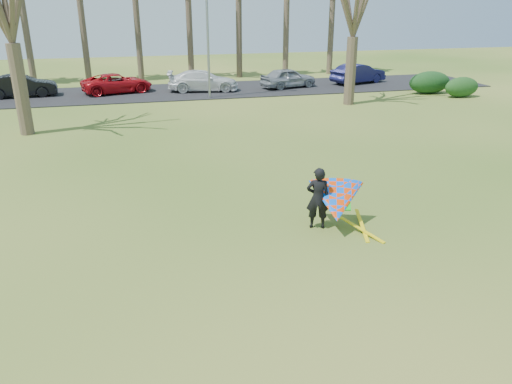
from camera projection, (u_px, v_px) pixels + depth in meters
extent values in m
plane|color=#225713|center=(276.00, 262.00, 12.25)|extent=(100.00, 100.00, 0.00)
cube|color=black|center=(174.00, 92.00, 34.83)|extent=(46.00, 7.00, 0.06)
cylinder|color=#4C3B2D|center=(25.00, 22.00, 36.33)|extent=(0.48, 0.48, 9.00)
cylinder|color=#483A2B|center=(82.00, 17.00, 37.13)|extent=(0.48, 0.48, 9.70)
cylinder|color=#47382A|center=(136.00, 12.00, 37.93)|extent=(0.48, 0.48, 10.40)
cylinder|color=#4F3D2F|center=(189.00, 21.00, 39.11)|extent=(0.48, 0.48, 9.00)
cylinder|color=#443529|center=(239.00, 16.00, 39.91)|extent=(0.48, 0.48, 9.70)
cylinder|color=#4C3C2D|center=(287.00, 11.00, 40.71)|extent=(0.48, 0.48, 10.40)
cylinder|color=#453829|center=(332.00, 19.00, 41.89)|extent=(0.48, 0.48, 9.00)
cylinder|color=#46372A|center=(21.00, 90.00, 23.20)|extent=(0.64, 0.64, 4.20)
cylinder|color=#4E3C2E|center=(351.00, 71.00, 30.11)|extent=(0.64, 0.64, 3.99)
cylinder|color=gray|center=(208.00, 35.00, 31.16)|extent=(0.16, 0.16, 8.00)
ellipsoid|color=#143716|center=(430.00, 82.00, 34.07)|extent=(3.02, 1.37, 1.51)
ellipsoid|color=#173C15|center=(462.00, 87.00, 32.81)|extent=(2.38, 1.12, 1.32)
imported|color=black|center=(21.00, 86.00, 32.59)|extent=(4.50, 1.91, 1.44)
imported|color=#B40E15|center=(117.00, 83.00, 34.04)|extent=(5.10, 3.36, 1.30)
imported|color=white|center=(203.00, 81.00, 34.70)|extent=(5.09, 2.68, 1.41)
imported|color=gray|center=(288.00, 78.00, 36.06)|extent=(4.41, 2.69, 1.40)
imported|color=#171847|center=(358.00, 73.00, 37.96)|extent=(4.70, 2.91, 1.46)
imported|color=black|center=(318.00, 198.00, 13.81)|extent=(0.74, 0.60, 1.77)
cone|color=blue|center=(336.00, 201.00, 13.70)|extent=(2.13, 2.39, 2.02)
cube|color=#0CBF19|center=(342.00, 203.00, 13.68)|extent=(0.62, 0.60, 0.24)
cube|color=yellow|center=(358.00, 232.00, 13.81)|extent=(0.85, 1.66, 0.28)
cube|color=yellow|center=(362.00, 228.00, 14.04)|extent=(0.56, 1.76, 0.22)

